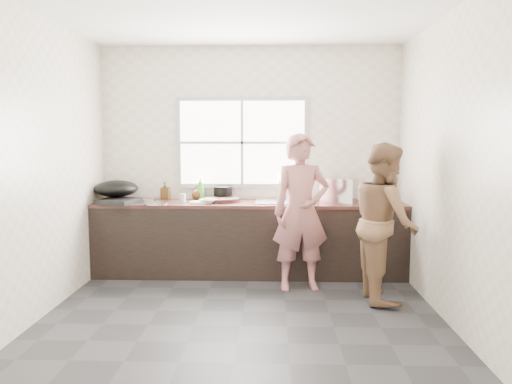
{
  "coord_description": "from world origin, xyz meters",
  "views": [
    {
      "loc": [
        0.28,
        -4.49,
        1.61
      ],
      "look_at": [
        0.1,
        0.65,
        1.05
      ],
      "focal_mm": 35.0,
      "sensor_mm": 36.0,
      "label": 1
    }
  ],
  "objects_px": {
    "woman": "(301,217)",
    "bowl_mince": "(208,201)",
    "person_side": "(385,222)",
    "bottle_green": "(200,188)",
    "cutting_board": "(222,200)",
    "bottle_brown_short": "(197,193)",
    "bowl_crabs": "(297,200)",
    "bottle_brown_tall": "(165,191)",
    "glass_jar": "(183,198)",
    "plate_food": "(200,202)",
    "dish_rack": "(339,191)",
    "pot_lid_right": "(145,199)",
    "pot_lid_left": "(156,204)",
    "burner": "(119,201)",
    "black_pot": "(223,193)",
    "wok": "(116,189)",
    "bowl_held": "(307,202)"
  },
  "relations": [
    {
      "from": "bowl_mince",
      "to": "pot_lid_left",
      "type": "height_order",
      "value": "bowl_mince"
    },
    {
      "from": "person_side",
      "to": "dish_rack",
      "type": "distance_m",
      "value": 0.92
    },
    {
      "from": "woman",
      "to": "wok",
      "type": "xyz_separation_m",
      "value": [
        -2.14,
        0.54,
        0.24
      ]
    },
    {
      "from": "bottle_brown_short",
      "to": "bottle_brown_tall",
      "type": "bearing_deg",
      "value": 180.0
    },
    {
      "from": "person_side",
      "to": "cutting_board",
      "type": "height_order",
      "value": "person_side"
    },
    {
      "from": "bottle_brown_tall",
      "to": "pot_lid_left",
      "type": "xyz_separation_m",
      "value": [
        -0.01,
        -0.44,
        -0.09
      ]
    },
    {
      "from": "plate_food",
      "to": "dish_rack",
      "type": "distance_m",
      "value": 1.61
    },
    {
      "from": "plate_food",
      "to": "glass_jar",
      "type": "distance_m",
      "value": 0.22
    },
    {
      "from": "black_pot",
      "to": "bottle_brown_tall",
      "type": "relative_size",
      "value": 1.15
    },
    {
      "from": "bowl_mince",
      "to": "burner",
      "type": "bearing_deg",
      "value": -175.95
    },
    {
      "from": "plate_food",
      "to": "black_pot",
      "type": "bearing_deg",
      "value": 54.42
    },
    {
      "from": "bowl_mince",
      "to": "bottle_green",
      "type": "height_order",
      "value": "bottle_green"
    },
    {
      "from": "bowl_mince",
      "to": "glass_jar",
      "type": "relative_size",
      "value": 1.91
    },
    {
      "from": "bowl_crabs",
      "to": "bottle_brown_tall",
      "type": "bearing_deg",
      "value": 170.38
    },
    {
      "from": "bowl_held",
      "to": "black_pot",
      "type": "height_order",
      "value": "black_pot"
    },
    {
      "from": "bowl_held",
      "to": "bottle_brown_short",
      "type": "distance_m",
      "value": 1.37
    },
    {
      "from": "burner",
      "to": "dish_rack",
      "type": "distance_m",
      "value": 2.52
    },
    {
      "from": "pot_lid_left",
      "to": "woman",
      "type": "bearing_deg",
      "value": -11.92
    },
    {
      "from": "bowl_mince",
      "to": "bowl_crabs",
      "type": "height_order",
      "value": "bowl_crabs"
    },
    {
      "from": "bowl_mince",
      "to": "bottle_green",
      "type": "xyz_separation_m",
      "value": [
        -0.14,
        0.35,
        0.12
      ]
    },
    {
      "from": "person_side",
      "to": "pot_lid_right",
      "type": "xyz_separation_m",
      "value": [
        -2.66,
        1.02,
        0.08
      ]
    },
    {
      "from": "person_side",
      "to": "plate_food",
      "type": "height_order",
      "value": "person_side"
    },
    {
      "from": "pot_lid_left",
      "to": "bowl_crabs",
      "type": "bearing_deg",
      "value": 5.99
    },
    {
      "from": "glass_jar",
      "to": "burner",
      "type": "distance_m",
      "value": 0.72
    },
    {
      "from": "bottle_green",
      "to": "bottle_brown_short",
      "type": "height_order",
      "value": "bottle_green"
    },
    {
      "from": "bowl_crabs",
      "to": "woman",
      "type": "bearing_deg",
      "value": -88.33
    },
    {
      "from": "person_side",
      "to": "bottle_green",
      "type": "height_order",
      "value": "person_side"
    },
    {
      "from": "dish_rack",
      "to": "person_side",
      "type": "bearing_deg",
      "value": -44.55
    },
    {
      "from": "cutting_board",
      "to": "plate_food",
      "type": "distance_m",
      "value": 0.28
    },
    {
      "from": "person_side",
      "to": "bowl_held",
      "type": "xyz_separation_m",
      "value": [
        -0.72,
        0.7,
        0.11
      ]
    },
    {
      "from": "bowl_crabs",
      "to": "bowl_held",
      "type": "distance_m",
      "value": 0.17
    },
    {
      "from": "bowl_crabs",
      "to": "bottle_green",
      "type": "xyz_separation_m",
      "value": [
        -1.17,
        0.27,
        0.11
      ]
    },
    {
      "from": "woman",
      "to": "bottle_brown_short",
      "type": "xyz_separation_m",
      "value": [
        -1.22,
        0.78,
        0.17
      ]
    },
    {
      "from": "woman",
      "to": "wok",
      "type": "distance_m",
      "value": 2.22
    },
    {
      "from": "person_side",
      "to": "glass_jar",
      "type": "bearing_deg",
      "value": 65.66
    },
    {
      "from": "plate_food",
      "to": "bottle_brown_tall",
      "type": "height_order",
      "value": "bottle_brown_tall"
    },
    {
      "from": "burner",
      "to": "wok",
      "type": "height_order",
      "value": "wok"
    },
    {
      "from": "bowl_mince",
      "to": "person_side",
      "type": "bearing_deg",
      "value": -22.0
    },
    {
      "from": "bottle_brown_tall",
      "to": "bottle_brown_short",
      "type": "height_order",
      "value": "bottle_brown_tall"
    },
    {
      "from": "bowl_mince",
      "to": "pot_lid_left",
      "type": "xyz_separation_m",
      "value": [
        -0.58,
        -0.09,
        -0.02
      ]
    },
    {
      "from": "plate_food",
      "to": "bowl_mince",
      "type": "bearing_deg",
      "value": -11.04
    },
    {
      "from": "bottle_brown_short",
      "to": "burner",
      "type": "height_order",
      "value": "bottle_brown_short"
    },
    {
      "from": "woman",
      "to": "person_side",
      "type": "relative_size",
      "value": 0.99
    },
    {
      "from": "bowl_held",
      "to": "pot_lid_right",
      "type": "distance_m",
      "value": 1.97
    },
    {
      "from": "glass_jar",
      "to": "dish_rack",
      "type": "bearing_deg",
      "value": -0.28
    },
    {
      "from": "cutting_board",
      "to": "bowl_crabs",
      "type": "relative_size",
      "value": 2.31
    },
    {
      "from": "bottle_brown_short",
      "to": "woman",
      "type": "bearing_deg",
      "value": -32.74
    },
    {
      "from": "plate_food",
      "to": "dish_rack",
      "type": "relative_size",
      "value": 0.61
    },
    {
      "from": "person_side",
      "to": "cutting_board",
      "type": "xyz_separation_m",
      "value": [
        -1.72,
        0.92,
        0.1
      ]
    },
    {
      "from": "woman",
      "to": "bowl_mince",
      "type": "xyz_separation_m",
      "value": [
        -1.04,
        0.43,
        0.11
      ]
    }
  ]
}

